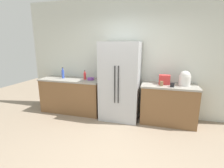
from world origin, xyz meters
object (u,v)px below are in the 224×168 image
refrigerator (120,81)px  cup_b (161,84)px  bottle_a (85,76)px  cup_a (172,85)px  toaster (164,80)px  bottle_b (63,74)px  bowl_a (91,79)px  rice_cooker (185,78)px

refrigerator → cup_b: size_ratio=17.19×
bottle_a → cup_a: bearing=-5.8°
toaster → bottle_b: bearing=-179.5°
toaster → cup_a: size_ratio=2.64×
toaster → cup_b: toaster is taller
cup_a → cup_b: size_ratio=0.85×
cup_b → cup_a: bearing=-7.0°
toaster → bowl_a: toaster is taller
toaster → cup_b: size_ratio=2.26×
toaster → rice_cooker: 0.42m
bottle_b → bowl_a: size_ratio=1.70×
toaster → refrigerator: bearing=-175.5°
refrigerator → cup_b: refrigerator is taller
bottle_a → cup_b: bottle_a is taller
bottle_b → cup_b: (2.51, -0.17, -0.07)m
refrigerator → cup_a: bearing=-6.7°
toaster → bowl_a: bearing=-179.7°
bowl_a → bottle_a: bearing=177.3°
bottle_b → toaster: bearing=0.5°
refrigerator → bottle_b: size_ratio=6.31×
refrigerator → cup_a: (1.15, -0.14, 0.02)m
bottle_a → bowl_a: 0.18m
refrigerator → bottle_a: size_ratio=7.80×
bowl_a → bottle_b: bearing=-179.2°
refrigerator → cup_a: size_ratio=20.11×
bowl_a → cup_b: bearing=-5.9°
bowl_a → rice_cooker: bearing=0.4°
bottle_b → cup_a: 2.73m
bottle_b → cup_b: size_ratio=2.72×
rice_cooker → bowl_a: size_ratio=1.90×
toaster → rice_cooker: size_ratio=0.74×
rice_cooker → cup_a: size_ratio=3.56×
bottle_b → cup_a: size_ratio=3.19×
bottle_a → cup_b: 1.89m
bottle_a → bottle_b: (-0.62, -0.02, 0.03)m
rice_cooker → bottle_b: bearing=-179.5°
toaster → bottle_a: size_ratio=1.02×
refrigerator → rice_cooker: bearing=3.3°
cup_a → cup_b: bearing=173.0°
bottle_b → bowl_a: bearing=0.8°
refrigerator → toaster: size_ratio=7.62×
toaster → bottle_b: (-2.57, -0.02, 0.01)m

